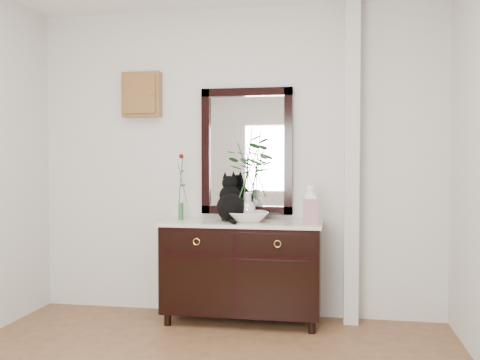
% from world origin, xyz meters
% --- Properties ---
extents(wall_back, '(3.60, 0.04, 2.70)m').
position_xyz_m(wall_back, '(0.00, 1.98, 1.35)').
color(wall_back, silver).
rests_on(wall_back, ground).
extents(pilaster, '(0.12, 0.20, 2.70)m').
position_xyz_m(pilaster, '(1.00, 1.90, 1.35)').
color(pilaster, silver).
rests_on(pilaster, ground).
extents(sideboard, '(1.33, 0.52, 0.82)m').
position_xyz_m(sideboard, '(0.10, 1.73, 0.47)').
color(sideboard, black).
rests_on(sideboard, ground).
extents(wall_mirror, '(0.80, 0.06, 1.10)m').
position_xyz_m(wall_mirror, '(0.10, 1.97, 1.44)').
color(wall_mirror, black).
rests_on(wall_mirror, wall_back).
extents(key_cabinet, '(0.35, 0.10, 0.40)m').
position_xyz_m(key_cabinet, '(-0.85, 1.94, 1.95)').
color(key_cabinet, brown).
rests_on(key_cabinet, wall_back).
extents(cat, '(0.38, 0.42, 0.39)m').
position_xyz_m(cat, '(0.01, 1.73, 1.05)').
color(cat, black).
rests_on(cat, sideboard).
extents(lotus_bowl, '(0.42, 0.42, 0.08)m').
position_xyz_m(lotus_bowl, '(0.15, 1.72, 0.89)').
color(lotus_bowl, white).
rests_on(lotus_bowl, sideboard).
extents(vase_branches, '(0.49, 0.49, 0.78)m').
position_xyz_m(vase_branches, '(0.15, 1.72, 1.26)').
color(vase_branches, silver).
rests_on(vase_branches, lotus_bowl).
extents(bud_vase_rose, '(0.09, 0.09, 0.58)m').
position_xyz_m(bud_vase_rose, '(-0.44, 1.75, 1.14)').
color(bud_vase_rose, '#316C3D').
rests_on(bud_vase_rose, sideboard).
extents(ginger_jar, '(0.13, 0.13, 0.32)m').
position_xyz_m(ginger_jar, '(0.67, 1.66, 1.01)').
color(ginger_jar, silver).
rests_on(ginger_jar, sideboard).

